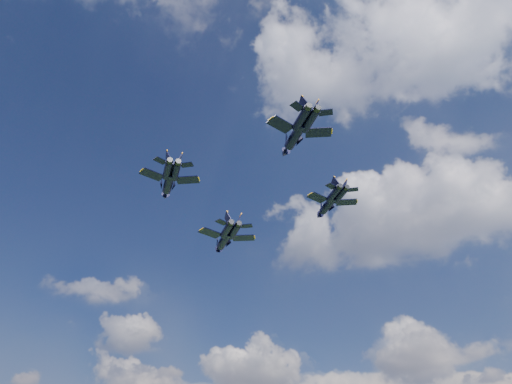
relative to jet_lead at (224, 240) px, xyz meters
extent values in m
cylinder|color=black|center=(0.44, -0.40, -0.08)|extent=(8.71, 8.09, 1.98)
cone|color=black|center=(-4.32, 3.86, -0.08)|extent=(3.38, 3.31, 1.87)
ellipsoid|color=brown|center=(-2.27, 2.03, 0.52)|extent=(3.07, 2.90, 0.90)
cube|color=black|center=(-0.56, -4.82, -0.08)|extent=(4.41, 5.74, 0.20)
cube|color=black|center=(4.73, 1.09, -0.08)|extent=(5.81, 4.81, 0.20)
cube|color=black|center=(4.53, -7.89, -0.08)|extent=(2.24, 2.96, 0.15)
cube|color=black|center=(8.35, -3.62, -0.08)|extent=(3.05, 2.46, 0.15)
cube|color=black|center=(4.98, -6.07, 1.46)|extent=(2.93, 1.94, 3.32)
cube|color=black|center=(6.59, -4.27, 1.46)|extent=(2.03, 2.74, 3.32)
cylinder|color=black|center=(3.99, -25.84, 0.36)|extent=(7.28, 7.13, 1.70)
cone|color=black|center=(0.05, -22.03, 0.36)|extent=(2.88, 2.86, 1.60)
ellipsoid|color=brown|center=(1.75, -23.67, 0.88)|extent=(2.58, 2.54, 0.77)
cube|color=black|center=(2.98, -29.59, 0.36)|extent=(3.91, 4.95, 0.17)
cube|color=black|center=(7.71, -24.71, 0.36)|extent=(4.96, 4.00, 0.17)
cube|color=black|center=(7.23, -32.39, 0.36)|extent=(1.99, 2.57, 0.13)
cube|color=black|center=(10.64, -28.87, 0.36)|extent=(2.59, 2.04, 0.13)
cube|color=black|center=(7.67, -30.85, 1.68)|extent=(2.45, 1.67, 2.84)
cube|color=black|center=(9.12, -29.36, 1.68)|extent=(1.67, 2.41, 2.84)
cylinder|color=black|center=(26.50, 0.66, 2.38)|extent=(7.30, 7.07, 1.69)
cone|color=black|center=(22.55, 4.42, 2.38)|extent=(2.87, 2.85, 1.60)
ellipsoid|color=brown|center=(24.25, 2.80, 2.89)|extent=(2.58, 2.52, 0.77)
cube|color=black|center=(25.52, -3.09, 2.38)|extent=(3.87, 4.92, 0.17)
cube|color=black|center=(30.19, 1.81, 2.38)|extent=(4.95, 4.01, 0.17)
cube|color=black|center=(29.78, -5.85, 2.38)|extent=(1.97, 2.55, 0.13)
cube|color=black|center=(33.15, -2.31, 2.38)|extent=(2.59, 2.05, 0.13)
cube|color=black|center=(30.21, -4.31, 3.69)|extent=(2.45, 1.66, 2.83)
cube|color=black|center=(31.64, -2.81, 3.69)|extent=(1.66, 2.39, 2.83)
cylinder|color=black|center=(31.51, -25.91, 1.01)|extent=(7.50, 7.05, 1.72)
cone|color=black|center=(27.43, -22.19, 1.01)|extent=(2.92, 2.87, 1.62)
ellipsoid|color=brown|center=(29.19, -23.79, 1.53)|extent=(2.64, 2.53, 0.78)
cube|color=black|center=(30.61, -29.73, 1.01)|extent=(3.85, 4.97, 0.17)
cube|color=black|center=(35.23, -24.66, 1.01)|extent=(5.03, 4.13, 0.17)
cube|color=black|center=(34.98, -32.44, 1.01)|extent=(1.95, 2.57, 0.13)
cube|color=black|center=(38.33, -28.77, 1.01)|extent=(2.64, 2.12, 0.13)
cube|color=black|center=(35.38, -30.87, 2.34)|extent=(2.52, 1.68, 2.87)
cube|color=black|center=(36.80, -29.32, 2.34)|extent=(1.73, 2.39, 2.87)
camera|label=1|loc=(59.23, -87.64, -52.67)|focal=35.00mm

